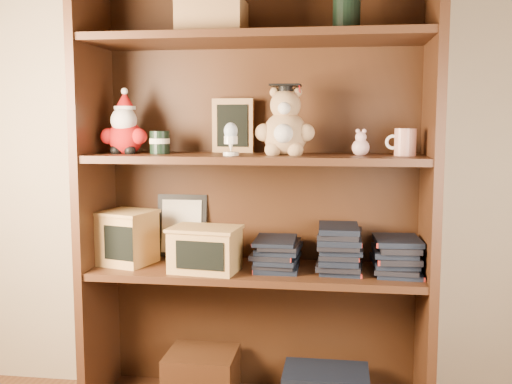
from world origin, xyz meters
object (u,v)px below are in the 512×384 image
at_px(grad_teddy_bear, 285,127).
at_px(teacher_mug, 405,142).
at_px(treats_box, 127,237).
at_px(bookcase, 257,202).

height_order(grad_teddy_bear, teacher_mug, grad_teddy_bear).
relative_size(grad_teddy_bear, teacher_mug, 2.41).
xyz_separation_m(teacher_mug, treats_box, (-0.97, -0.00, -0.35)).
xyz_separation_m(grad_teddy_bear, treats_box, (-0.57, 0.01, -0.40)).
height_order(grad_teddy_bear, treats_box, grad_teddy_bear).
distance_m(bookcase, teacher_mug, 0.55).
xyz_separation_m(bookcase, teacher_mug, (0.50, -0.05, 0.22)).
relative_size(bookcase, treats_box, 7.36).
bearing_deg(teacher_mug, grad_teddy_bear, -178.93).
bearing_deg(teacher_mug, bookcase, 174.23).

